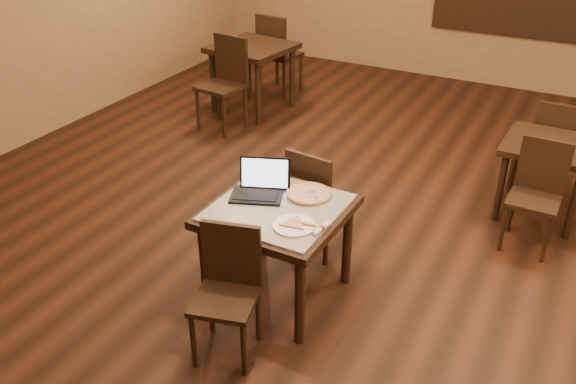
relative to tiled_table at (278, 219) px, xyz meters
The scene contains 17 objects.
ground 0.88m from the tiled_table, 74.96° to the left, with size 10.00×10.00×0.00m, color black.
tiled_table is the anchor object (origin of this frame).
chair_main_near 0.64m from the tiled_table, 91.87° to the right, with size 0.48×0.48×0.90m.
chair_main_far 0.63m from the tiled_table, 90.89° to the left, with size 0.45×0.45×0.93m.
laptop 0.28m from the tiled_table, 151.53° to the left, with size 0.43×0.41×0.25m.
plate 0.31m from the tiled_table, 39.29° to the right, with size 0.28×0.28×0.02m, color white.
pizza_slice 0.31m from the tiled_table, 39.29° to the right, with size 0.20×0.20×0.02m, color beige, non-canonical shape.
pizza_pan 0.29m from the tiled_table, 63.43° to the left, with size 0.34×0.34×0.01m, color silver.
pizza_whole 0.29m from the tiled_table, 63.43° to the left, with size 0.32×0.32×0.02m.
spatula 0.29m from the tiled_table, 57.53° to the left, with size 0.09×0.22×0.01m, color silver.
napkin_roll 0.44m from the tiled_table, 19.29° to the right, with size 0.07×0.18×0.04m.
other_table_a 2.64m from the tiled_table, 54.51° to the left, with size 0.77×0.77×0.71m.
other_table_a_chair_near 2.23m from the tiled_table, 46.48° to the left, with size 0.41×0.41×0.92m.
other_table_a_chair_far 3.09m from the tiled_table, 60.30° to the left, with size 0.41×0.41×0.92m.
other_table_b 3.79m from the tiled_table, 123.64° to the left, with size 0.99×0.99×0.84m.
other_table_b_chair_near 3.28m from the tiled_table, 129.59° to the left, with size 0.52×0.52×1.08m.
other_table_b_chair_far 4.33m from the tiled_table, 119.14° to the left, with size 0.52×0.52×1.08m.
Camera 1 is at (1.62, -3.74, 2.92)m, focal length 38.00 mm.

